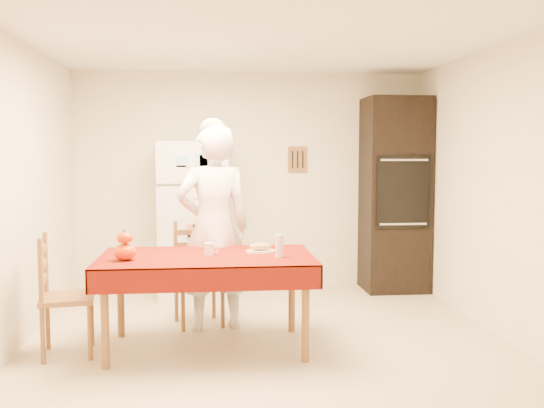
{
  "coord_description": "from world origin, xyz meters",
  "views": [
    {
      "loc": [
        -0.46,
        -4.79,
        1.59
      ],
      "look_at": [
        0.04,
        0.2,
        1.15
      ],
      "focal_mm": 40.0,
      "sensor_mm": 36.0,
      "label": 1
    }
  ],
  "objects": [
    {
      "name": "bread_plate",
      "position": [
        -0.06,
        0.12,
        0.77
      ],
      "size": [
        0.24,
        0.24,
        0.02
      ],
      "primitive_type": "cylinder",
      "color": "white",
      "rests_on": "dining_table"
    },
    {
      "name": "spice_jar_left",
      "position": [
        -0.52,
        1.93,
        1.75
      ],
      "size": [
        0.05,
        0.05,
        0.1
      ],
      "primitive_type": "cylinder",
      "color": "#99661B",
      "rests_on": "refrigerator"
    },
    {
      "name": "room_shell",
      "position": [
        0.0,
        0.0,
        1.62
      ],
      "size": [
        4.02,
        4.52,
        2.51
      ],
      "color": "#EBE5C6",
      "rests_on": "ground"
    },
    {
      "name": "oven_cabinet",
      "position": [
        1.63,
        1.93,
        1.1
      ],
      "size": [
        0.7,
        0.62,
        2.2
      ],
      "color": "black",
      "rests_on": "floor"
    },
    {
      "name": "pumpkin_upper",
      "position": [
        -1.12,
        -0.13,
        0.94
      ],
      "size": [
        0.12,
        0.12,
        0.09
      ],
      "primitive_type": "ellipsoid",
      "color": "red",
      "rests_on": "pumpkin_lower"
    },
    {
      "name": "dining_table",
      "position": [
        -0.5,
        0.02,
        0.69
      ],
      "size": [
        1.7,
        1.0,
        0.76
      ],
      "color": "brown",
      "rests_on": "floor"
    },
    {
      "name": "floor",
      "position": [
        0.0,
        0.0,
        0.0
      ],
      "size": [
        4.5,
        4.5,
        0.0
      ],
      "primitive_type": "plane",
      "color": "#CAB692",
      "rests_on": "ground"
    },
    {
      "name": "spice_jar_right",
      "position": [
        -0.36,
        1.93,
        1.75
      ],
      "size": [
        0.05,
        0.05,
        0.1
      ],
      "primitive_type": "cylinder",
      "color": "#8C5E19",
      "rests_on": "refrigerator"
    },
    {
      "name": "spice_jar_mid",
      "position": [
        -0.49,
        1.93,
        1.75
      ],
      "size": [
        0.05,
        0.05,
        0.1
      ],
      "primitive_type": "cylinder",
      "color": "#8F5E1A",
      "rests_on": "refrigerator"
    },
    {
      "name": "bread_loaf",
      "position": [
        -0.06,
        0.12,
        0.81
      ],
      "size": [
        0.18,
        0.1,
        0.06
      ],
      "primitive_type": "ellipsoid",
      "color": "#976C4A",
      "rests_on": "bread_plate"
    },
    {
      "name": "coffee_mug",
      "position": [
        -0.48,
        0.03,
        0.81
      ],
      "size": [
        0.08,
        0.08,
        0.1
      ],
      "primitive_type": "cylinder",
      "color": "white",
      "rests_on": "dining_table"
    },
    {
      "name": "wine_glass",
      "position": [
        0.07,
        -0.1,
        0.85
      ],
      "size": [
        0.07,
        0.07,
        0.18
      ],
      "primitive_type": "cylinder",
      "color": "silver",
      "rests_on": "dining_table"
    },
    {
      "name": "seated_woman",
      "position": [
        -0.44,
        0.58,
        0.91
      ],
      "size": [
        0.74,
        0.55,
        1.83
      ],
      "primitive_type": "imported",
      "rotation": [
        0.0,
        0.0,
        3.33
      ],
      "color": "white",
      "rests_on": "floor"
    },
    {
      "name": "chair_far",
      "position": [
        -0.59,
        0.77,
        0.51
      ],
      "size": [
        0.5,
        0.49,
        0.95
      ],
      "rotation": [
        0.0,
        0.0,
        0.23
      ],
      "color": "brown",
      "rests_on": "floor"
    },
    {
      "name": "chair_left",
      "position": [
        -1.65,
        -0.02,
        0.51
      ],
      "size": [
        0.46,
        0.48,
        0.95
      ],
      "rotation": [
        0.0,
        0.0,
        1.72
      ],
      "color": "brown",
      "rests_on": "floor"
    },
    {
      "name": "pumpkin_lower",
      "position": [
        -1.12,
        -0.13,
        0.83
      ],
      "size": [
        0.17,
        0.17,
        0.13
      ],
      "primitive_type": "ellipsoid",
      "color": "#D95D05",
      "rests_on": "dining_table"
    },
    {
      "name": "refrigerator",
      "position": [
        -0.65,
        1.88,
        0.85
      ],
      "size": [
        0.75,
        0.74,
        1.7
      ],
      "color": "white",
      "rests_on": "floor"
    }
  ]
}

